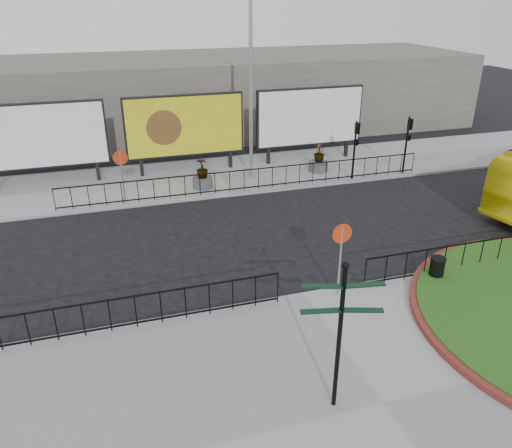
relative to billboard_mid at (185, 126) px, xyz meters
name	(u,v)px	position (x,y,z in m)	size (l,w,h in m)	color
ground	(303,295)	(1.50, -12.97, -2.60)	(90.00, 90.00, 0.00)	black
pavement_near	(383,405)	(1.50, -17.97, -2.54)	(30.00, 10.00, 0.12)	gray
pavement_far	(219,175)	(1.50, -0.97, -2.54)	(44.00, 6.00, 0.12)	gray
railing_near_left	(110,315)	(-4.50, -13.27, -1.93)	(10.00, 0.10, 1.10)	black
railing_near_right	(481,253)	(8.00, -13.27, -1.93)	(9.00, 0.10, 1.10)	black
railing_far	(251,179)	(2.50, -3.67, -1.93)	(18.00, 0.10, 1.10)	black
speed_sign_far	(121,165)	(-3.50, -3.57, -0.68)	(0.64, 0.07, 2.47)	gray
speed_sign_near	(341,244)	(2.50, -13.37, -0.68)	(0.64, 0.07, 2.47)	gray
billboard_left	(41,136)	(-7.00, 0.00, 0.00)	(6.20, 0.31, 4.10)	black
billboard_mid	(185,126)	(0.00, 0.00, 0.00)	(6.20, 0.31, 4.10)	black
billboard_right	(310,117)	(7.00, 0.00, 0.00)	(6.20, 0.31, 4.10)	black
lamp_post	(251,85)	(3.01, -1.97, 2.23)	(0.74, 0.18, 9.23)	gray
signal_pole_a	(356,141)	(8.00, -3.63, -0.50)	(0.22, 0.26, 3.00)	black
signal_pole_b	(408,137)	(11.00, -3.63, -0.50)	(0.22, 0.26, 3.00)	black
building_backdrop	(184,95)	(1.50, 9.03, -0.10)	(40.00, 10.00, 5.00)	#666359
fingerpost_sign	(340,323)	(0.36, -17.65, -0.18)	(1.78, 0.70, 3.82)	black
litter_bin	(437,269)	(6.00, -13.57, -2.05)	(0.51, 0.51, 0.85)	black
planter_b	(203,177)	(0.30, -2.65, -1.93)	(0.99, 0.99, 1.52)	#4C4C4F
planter_c	(319,161)	(6.79, -1.97, -1.92)	(1.01, 1.01, 1.54)	#4C4C4F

